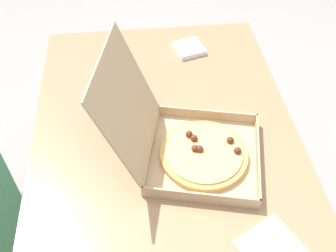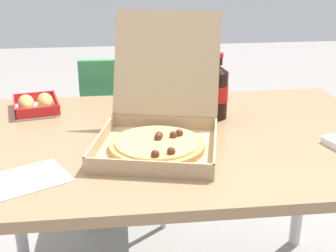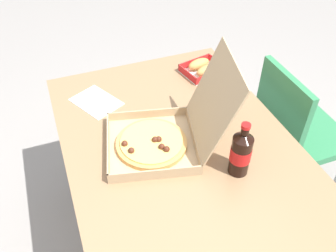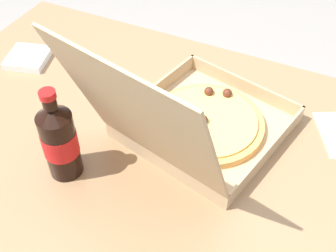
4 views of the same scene
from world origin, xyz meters
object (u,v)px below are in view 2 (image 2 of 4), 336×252
object	(u,v)px
pizza_box_open	(159,128)
cola_bottle	(217,91)
paper_menu	(23,180)
chair	(124,128)
bread_side_box	(36,103)

from	to	relation	value
pizza_box_open	cola_bottle	bearing A→B (deg)	43.78
pizza_box_open	paper_menu	xyz separation A→B (m)	(-0.36, -0.18, -0.05)
chair	bread_side_box	distance (m)	0.56
bread_side_box	cola_bottle	size ratio (longest dim) A/B	0.97
chair	bread_side_box	size ratio (longest dim) A/B	3.81
chair	pizza_box_open	xyz separation A→B (m)	(0.09, -0.74, 0.29)
chair	bread_side_box	xyz separation A→B (m)	(-0.32, -0.38, 0.26)
bread_side_box	cola_bottle	world-z (taller)	cola_bottle
chair	cola_bottle	distance (m)	0.70
pizza_box_open	cola_bottle	world-z (taller)	pizza_box_open
pizza_box_open	cola_bottle	distance (m)	0.30
paper_menu	cola_bottle	bearing A→B (deg)	7.00
cola_bottle	paper_menu	size ratio (longest dim) A/B	1.07
paper_menu	pizza_box_open	bearing A→B (deg)	-0.08
chair	paper_menu	size ratio (longest dim) A/B	3.95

